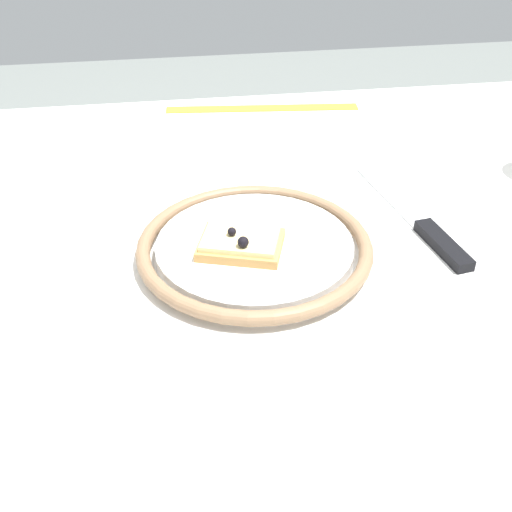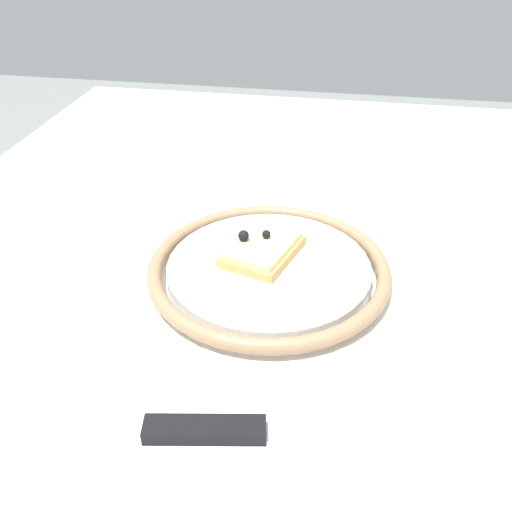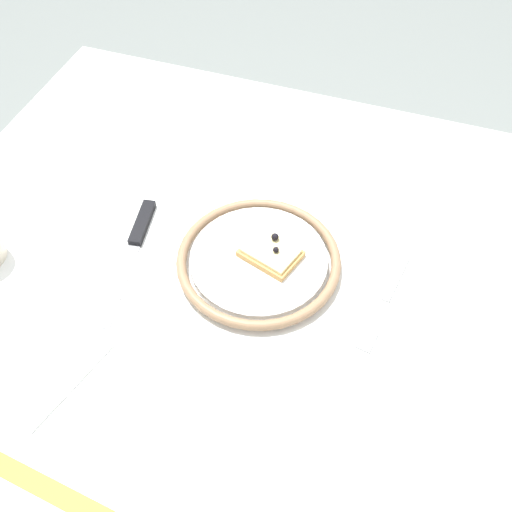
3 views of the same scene
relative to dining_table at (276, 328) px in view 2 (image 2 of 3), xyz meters
name	(u,v)px [view 2 (image 2 of 3)]	position (x,y,z in m)	size (l,w,h in m)	color
dining_table	(276,328)	(0.00, 0.00, 0.00)	(1.13, 0.89, 0.75)	white
plate	(269,270)	(0.02, -0.01, 0.09)	(0.25, 0.25, 0.02)	white
pizza_slice_near	(261,251)	(0.00, -0.02, 0.10)	(0.10, 0.08, 0.03)	tan
knife	(249,431)	(0.21, 0.01, 0.08)	(0.06, 0.24, 0.01)	silver
fork	(289,191)	(-0.18, -0.01, 0.08)	(0.05, 0.20, 0.00)	#BBBBBB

